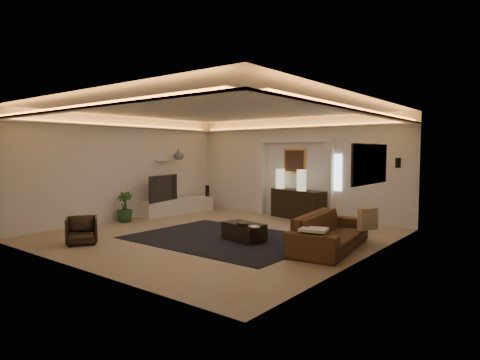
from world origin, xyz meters
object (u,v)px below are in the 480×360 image
Objects in this scene: console at (298,205)px; sofa at (330,231)px; coffee_table at (244,231)px; armchair at (82,230)px.

console reaches higher than sofa.
armchair reaches higher than coffee_table.
sofa is 3.81× the size of armchair.
sofa is 1.89m from coffee_table.
console is 5.94m from armchair.
console is 1.82× the size of coffee_table.
coffee_table is at bearing -65.40° from console.
sofa reaches higher than coffee_table.
console reaches higher than coffee_table.
sofa is at bearing -24.49° from armchair.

